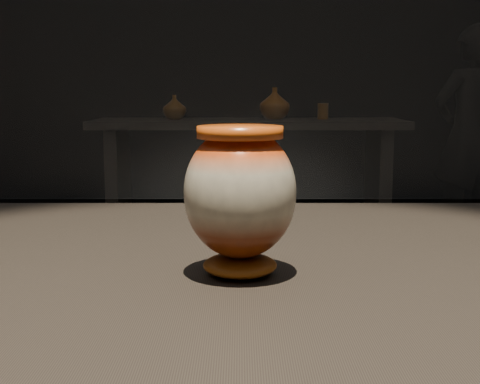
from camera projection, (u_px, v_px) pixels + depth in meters
name	position (u px, v px, depth m)	size (l,w,h in m)	color
main_vase	(240.00, 195.00, 0.73)	(0.14, 0.14, 0.17)	#672309
back_shelf	(248.00, 160.00, 4.35)	(2.00, 0.60, 0.90)	black
back_vase_left	(174.00, 107.00, 4.31)	(0.15, 0.15, 0.16)	brown
back_vase_mid	(275.00, 103.00, 4.33)	(0.20, 0.20, 0.20)	#672309
back_vase_right	(323.00, 111.00, 4.34)	(0.07, 0.07, 0.10)	brown
visitor	(469.00, 136.00, 4.69)	(0.56, 0.37, 1.54)	black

